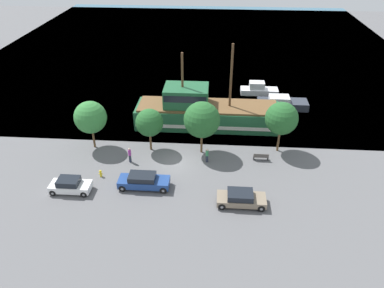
{
  "coord_description": "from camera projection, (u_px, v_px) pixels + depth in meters",
  "views": [
    {
      "loc": [
        4.06,
        -33.46,
        22.76
      ],
      "look_at": [
        1.48,
        2.0,
        1.2
      ],
      "focal_mm": 35.0,
      "sensor_mm": 36.0,
      "label": 1
    }
  ],
  "objects": [
    {
      "name": "ground_plane",
      "position": [
        177.0,
        162.0,
        40.59
      ],
      "size": [
        160.0,
        160.0,
        0.0
      ],
      "primitive_type": "plane",
      "color": "#5B5B5E"
    },
    {
      "name": "water_surface",
      "position": [
        200.0,
        45.0,
        78.11
      ],
      "size": [
        80.0,
        80.0,
        0.0
      ],
      "primitive_type": "plane",
      "color": "#38667F",
      "rests_on": "ground"
    },
    {
      "name": "pirate_ship",
      "position": [
        205.0,
        112.0,
        47.08
      ],
      "size": [
        19.27,
        4.91,
        10.54
      ],
      "color": "#1E5633",
      "rests_on": "water_surface"
    },
    {
      "name": "moored_boat_dockside",
      "position": [
        282.0,
        103.0,
        51.95
      ],
      "size": [
        6.86,
        2.53,
        1.7
      ],
      "color": "#2D333D",
      "rests_on": "water_surface"
    },
    {
      "name": "moored_boat_outer",
      "position": [
        258.0,
        89.0,
        56.11
      ],
      "size": [
        5.55,
        1.98,
        1.85
      ],
      "color": "silver",
      "rests_on": "water_surface"
    },
    {
      "name": "parked_car_curb_front",
      "position": [
        70.0,
        185.0,
        35.95
      ],
      "size": [
        3.9,
        1.77,
        1.46
      ],
      "color": "white",
      "rests_on": "ground_plane"
    },
    {
      "name": "parked_car_curb_mid",
      "position": [
        241.0,
        198.0,
        34.33
      ],
      "size": [
        4.5,
        2.0,
        1.37
      ],
      "color": "#7F705B",
      "rests_on": "ground_plane"
    },
    {
      "name": "parked_car_curb_rear",
      "position": [
        144.0,
        181.0,
        36.5
      ],
      "size": [
        4.98,
        1.87,
        1.49
      ],
      "color": "navy",
      "rests_on": "ground_plane"
    },
    {
      "name": "fire_hydrant",
      "position": [
        101.0,
        173.0,
        38.19
      ],
      "size": [
        0.42,
        0.25,
        0.76
      ],
      "color": "yellow",
      "rests_on": "ground_plane"
    },
    {
      "name": "bench_promenade_east",
      "position": [
        261.0,
        157.0,
        40.77
      ],
      "size": [
        1.64,
        0.45,
        0.85
      ],
      "color": "#4C4742",
      "rests_on": "ground_plane"
    },
    {
      "name": "pedestrian_walking_near",
      "position": [
        130.0,
        155.0,
        40.22
      ],
      "size": [
        0.32,
        0.32,
        1.77
      ],
      "color": "#232838",
      "rests_on": "ground_plane"
    },
    {
      "name": "pedestrian_walking_far",
      "position": [
        207.0,
        155.0,
        40.28
      ],
      "size": [
        0.32,
        0.32,
        1.64
      ],
      "color": "#232838",
      "rests_on": "ground_plane"
    },
    {
      "name": "tree_row_east",
      "position": [
        90.0,
        117.0,
        41.41
      ],
      "size": [
        3.62,
        3.62,
        5.64
      ],
      "color": "brown",
      "rests_on": "ground_plane"
    },
    {
      "name": "tree_row_mideast",
      "position": [
        149.0,
        123.0,
        41.13
      ],
      "size": [
        3.09,
        3.09,
        5.0
      ],
      "color": "brown",
      "rests_on": "ground_plane"
    },
    {
      "name": "tree_row_midwest",
      "position": [
        202.0,
        120.0,
        40.3
      ],
      "size": [
        3.97,
        3.97,
        6.09
      ],
      "color": "brown",
      "rests_on": "ground_plane"
    },
    {
      "name": "tree_row_west",
      "position": [
        282.0,
        118.0,
        40.58
      ],
      "size": [
        3.61,
        3.61,
        5.91
      ],
      "color": "brown",
      "rests_on": "ground_plane"
    }
  ]
}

